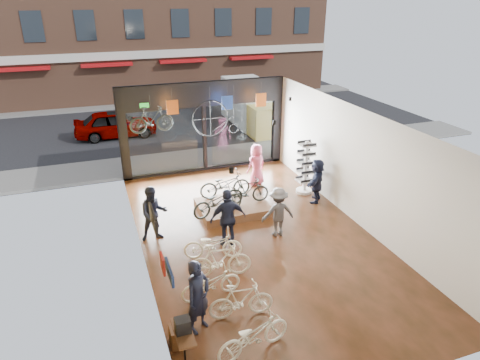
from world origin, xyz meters
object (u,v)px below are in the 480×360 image
display_bike_right (225,184)px  hung_bike (151,120)px  box_truck (256,107)px  floor_bike_1 (241,300)px  floor_bike_0 (253,335)px  display_bike_left (218,201)px  display_platform (233,207)px  customer_2 (228,218)px  customer_0 (198,297)px  penny_farthing (218,119)px  customer_4 (256,165)px  sunglasses_rack (305,167)px  customer_5 (317,180)px  floor_bike_2 (211,283)px  floor_bike_4 (213,245)px  customer_1 (154,214)px  street_car (116,124)px  display_bike_mid (248,191)px  customer_3 (278,212)px  floor_bike_3 (220,260)px

display_bike_right → hung_bike: hung_bike is taller
box_truck → floor_bike_1: box_truck is taller
floor_bike_0 → display_bike_left: 5.74m
display_platform → customer_2: size_ratio=1.29×
customer_0 → customer_2: bearing=28.3°
display_bike_right → penny_farthing: penny_farthing is taller
display_platform → display_bike_right: bearing=97.6°
customer_4 → sunglasses_rack: sunglasses_rack is taller
customer_0 → customer_5: customer_0 is taller
floor_bike_0 → customer_4: bearing=-34.1°
floor_bike_2 → customer_2: (1.16, 2.14, 0.52)m
display_platform → sunglasses_rack: bearing=10.7°
floor_bike_4 → customer_2: (0.62, 0.48, 0.49)m
floor_bike_1 → display_bike_right: display_bike_right is taller
display_bike_left → customer_1: bearing=86.0°
customer_5 → customer_2: bearing=-26.4°
box_truck → floor_bike_2: bearing=-115.9°
hung_bike → customer_0: bearing=172.7°
customer_2 → customer_5: customer_2 is taller
floor_bike_0 → sunglasses_rack: (4.75, 6.81, 0.57)m
floor_bike_1 → customer_5: customer_5 is taller
sunglasses_rack → hung_bike: bearing=178.2°
street_car → display_bike_left: bearing=-167.4°
floor_bike_0 → hung_bike: bearing=-8.1°
floor_bike_0 → display_bike_left: size_ratio=0.96×
floor_bike_2 → box_truck: bearing=-31.0°
floor_bike_1 → sunglasses_rack: 7.36m
customer_5 → hung_bike: (-5.39, 2.56, 2.10)m
floor_bike_0 → hung_bike: size_ratio=1.10×
floor_bike_0 → floor_bike_2: floor_bike_0 is taller
display_bike_mid → display_bike_right: (-0.58, 0.75, 0.02)m
display_bike_mid → customer_3: 1.88m
box_truck → customer_4: bearing=-111.4°
box_truck → display_platform: (-4.46, -9.13, -1.08)m
floor_bike_1 → floor_bike_4: 2.59m
floor_bike_0 → display_bike_mid: 6.48m
customer_0 → street_car: bearing=59.1°
floor_bike_4 → display_bike_left: (0.75, 1.96, 0.34)m
floor_bike_0 → floor_bike_3: bearing=-14.5°
floor_bike_0 → customer_2: bearing=-23.1°
display_bike_mid → hung_bike: bearing=51.0°
display_bike_left → customer_2: customer_2 is taller
display_bike_mid → customer_5: size_ratio=0.94×
display_platform → penny_farthing: bearing=82.1°
floor_bike_0 → display_bike_right: (1.58, 6.86, 0.32)m
customer_5 → street_car: bearing=-109.8°
display_bike_right → customer_3: (0.90, -2.61, 0.03)m
street_car → customer_0: bearing=-178.0°
floor_bike_2 → display_platform: 4.65m
display_bike_right → customer_0: size_ratio=1.02×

